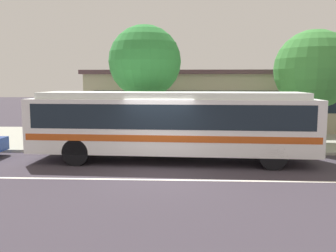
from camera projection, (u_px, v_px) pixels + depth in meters
The scene contains 10 objects.
ground_plane at pixel (157, 173), 12.19m from camera, with size 120.00×120.00×0.00m, color #39333C.
sidewalk_slab at pixel (168, 138), 19.47m from camera, with size 60.00×8.00×0.12m, color #A0A092.
lane_stripe_center at pixel (155, 180), 11.40m from camera, with size 56.00×0.16×0.01m, color silver.
transit_bus at pixel (172, 121), 13.96m from camera, with size 10.93×3.04×2.70m.
pedestrian_waiting_near_sign at pixel (81, 127), 15.95m from camera, with size 0.46×0.46×1.68m.
pedestrian_walking_along_curb at pixel (288, 125), 16.67m from camera, with size 0.47×0.47×1.71m.
bus_stop_sign at pixel (254, 115), 15.88m from camera, with size 0.10×0.44×2.35m.
street_tree_near_stop at pixel (145, 62), 17.29m from camera, with size 3.47×3.47×5.68m.
street_tree_mid_block at pixel (314, 70), 17.08m from camera, with size 3.75×3.75×5.43m.
station_building at pixel (218, 100), 24.16m from camera, with size 16.65×7.56×3.78m.
Camera 1 is at (0.92, -11.88, 3.09)m, focal length 38.44 mm.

